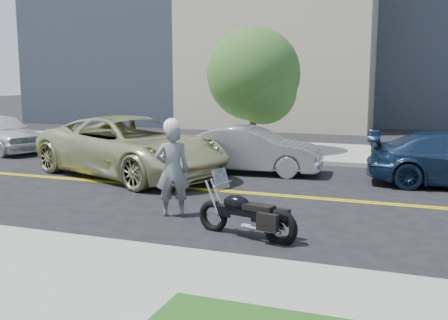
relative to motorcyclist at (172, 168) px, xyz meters
name	(u,v)px	position (x,y,z in m)	size (l,w,h in m)	color
ground_plane	(273,195)	(1.52, 2.70, -1.06)	(120.00, 120.00, 0.00)	black
sidewalk_near	(115,316)	(1.52, -4.80, -0.99)	(60.00, 5.00, 0.15)	#9E9B91
sidewalk_far	(323,153)	(1.52, 10.20, -0.99)	(60.00, 5.00, 0.15)	#9E9B91
motorcyclist	(172,168)	(0.00, 0.00, 0.00)	(0.87, 0.76, 2.13)	#A7A8AC
motorcycle	(246,205)	(1.97, -0.91, -0.44)	(2.05, 0.62, 1.25)	black
suv	(131,146)	(-3.23, 3.80, -0.15)	(3.02, 6.54, 1.82)	beige
parked_car_white	(1,133)	(-10.78, 6.52, -0.28)	(1.84, 4.56, 1.55)	silver
parked_car_silver	(251,150)	(0.04, 5.56, -0.33)	(1.54, 4.42, 1.45)	#A1A4A8
tree_far_a	(253,74)	(-1.08, 9.41, 2.04)	(3.59, 3.59, 4.90)	#382619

